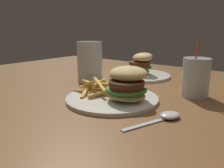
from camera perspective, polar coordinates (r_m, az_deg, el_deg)
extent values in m
cube|color=brown|center=(0.78, -1.61, -1.71)|extent=(1.53, 1.10, 0.03)
cylinder|color=brown|center=(1.69, -9.30, -6.71)|extent=(0.07, 0.07, 0.74)
cylinder|color=silver|center=(0.62, 0.00, -3.73)|extent=(0.26, 0.26, 0.01)
ellipsoid|color=#DBB770|center=(0.59, 3.74, -2.95)|extent=(0.12, 0.11, 0.03)
cylinder|color=#38752D|center=(0.58, 3.77, -1.37)|extent=(0.14, 0.14, 0.01)
cylinder|color=red|center=(0.58, 3.78, -0.66)|extent=(0.11, 0.11, 0.01)
cylinder|color=#4C2D1E|center=(0.58, 3.80, 0.29)|extent=(0.12, 0.12, 0.01)
ellipsoid|color=#DBB770|center=(0.59, 4.24, 2.80)|extent=(0.13, 0.12, 0.05)
cube|color=gold|center=(0.69, -5.22, -0.68)|extent=(0.04, 0.07, 0.03)
cube|color=gold|center=(0.66, -3.08, -0.14)|extent=(0.01, 0.06, 0.01)
cube|color=gold|center=(0.67, -8.16, -1.81)|extent=(0.06, 0.01, 0.02)
cube|color=gold|center=(0.66, -5.24, -0.35)|extent=(0.06, 0.05, 0.01)
cube|color=gold|center=(0.65, -4.39, -0.07)|extent=(0.08, 0.04, 0.02)
cube|color=gold|center=(0.68, -2.04, -0.65)|extent=(0.01, 0.08, 0.03)
cube|color=gold|center=(0.66, -5.13, -0.26)|extent=(0.05, 0.04, 0.01)
cube|color=gold|center=(0.64, -3.33, -0.21)|extent=(0.08, 0.05, 0.03)
cube|color=gold|center=(0.65, -3.40, 0.09)|extent=(0.02, 0.06, 0.03)
cube|color=gold|center=(0.68, 0.46, -1.37)|extent=(0.06, 0.03, 0.02)
cube|color=gold|center=(0.69, -5.33, -0.86)|extent=(0.07, 0.04, 0.01)
cube|color=gold|center=(0.65, -3.64, -0.02)|extent=(0.07, 0.05, 0.01)
cube|color=gold|center=(0.63, -2.61, -1.61)|extent=(0.06, 0.05, 0.02)
cube|color=gold|center=(0.62, -3.19, -2.44)|extent=(0.03, 0.08, 0.01)
cube|color=gold|center=(0.65, -3.78, -0.06)|extent=(0.03, 0.06, 0.02)
cube|color=gold|center=(0.66, -4.62, 0.06)|extent=(0.05, 0.06, 0.03)
cube|color=gold|center=(0.64, -6.77, -1.86)|extent=(0.04, 0.08, 0.03)
cube|color=gold|center=(0.70, -5.69, -0.98)|extent=(0.08, 0.03, 0.01)
cylinder|color=silver|center=(0.84, -5.82, 5.83)|extent=(0.10, 0.10, 0.15)
cylinder|color=#B26B19|center=(0.84, -5.81, 5.19)|extent=(0.08, 0.08, 0.13)
cylinder|color=silver|center=(0.69, 21.03, 1.61)|extent=(0.08, 0.08, 0.12)
cylinder|color=#EFA819|center=(0.70, 20.91, 0.23)|extent=(0.07, 0.07, 0.08)
cylinder|color=red|center=(0.67, 20.41, 3.64)|extent=(0.03, 0.01, 0.17)
ellipsoid|color=silver|center=(0.52, 14.89, -7.88)|extent=(0.05, 0.06, 0.01)
cube|color=silver|center=(0.47, 8.33, -10.49)|extent=(0.05, 0.11, 0.00)
cylinder|color=silver|center=(0.94, 7.14, 2.27)|extent=(0.26, 0.26, 0.01)
ellipsoid|color=#DBB770|center=(0.93, 7.18, 3.39)|extent=(0.13, 0.12, 0.03)
cylinder|color=#38752D|center=(0.93, 7.21, 4.42)|extent=(0.14, 0.14, 0.01)
cylinder|color=red|center=(0.93, 7.22, 4.88)|extent=(0.12, 0.12, 0.01)
cylinder|color=#4C2D1E|center=(0.93, 7.24, 5.49)|extent=(0.13, 0.13, 0.01)
ellipsoid|color=#DBB770|center=(0.93, 7.98, 6.95)|extent=(0.13, 0.13, 0.05)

